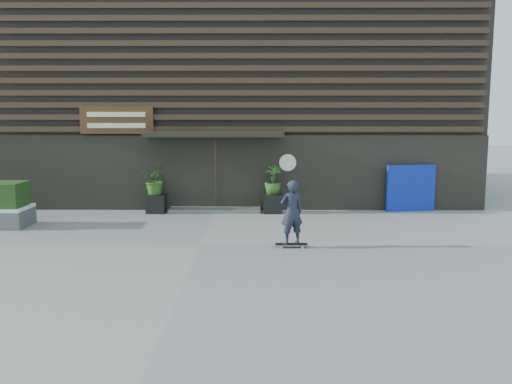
{
  "coord_description": "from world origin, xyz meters",
  "views": [
    {
      "loc": [
        1.47,
        -13.22,
        3.29
      ],
      "look_at": [
        1.37,
        1.59,
        1.1
      ],
      "focal_mm": 38.48,
      "sensor_mm": 36.0,
      "label": 1
    }
  ],
  "objects_px": {
    "planter_pot_right": "(273,204)",
    "blue_tarp": "(411,188)",
    "planter_pot_left": "(156,204)",
    "skateboarder": "(292,212)"
  },
  "relations": [
    {
      "from": "skateboarder",
      "to": "planter_pot_left",
      "type": "bearing_deg",
      "value": 131.96
    },
    {
      "from": "planter_pot_left",
      "to": "planter_pot_right",
      "type": "xyz_separation_m",
      "value": [
        3.8,
        0.0,
        0.0
      ]
    },
    {
      "from": "planter_pot_right",
      "to": "skateboarder",
      "type": "relative_size",
      "value": 0.36
    },
    {
      "from": "planter_pot_left",
      "to": "planter_pot_right",
      "type": "bearing_deg",
      "value": 0.0
    },
    {
      "from": "planter_pot_right",
      "to": "skateboarder",
      "type": "xyz_separation_m",
      "value": [
        0.34,
        -4.61,
        0.57
      ]
    },
    {
      "from": "planter_pot_right",
      "to": "skateboarder",
      "type": "distance_m",
      "value": 4.66
    },
    {
      "from": "planter_pot_left",
      "to": "planter_pot_right",
      "type": "relative_size",
      "value": 1.0
    },
    {
      "from": "planter_pot_left",
      "to": "planter_pot_right",
      "type": "distance_m",
      "value": 3.8
    },
    {
      "from": "skateboarder",
      "to": "blue_tarp",
      "type": "bearing_deg",
      "value": 49.37
    },
    {
      "from": "planter_pot_right",
      "to": "blue_tarp",
      "type": "bearing_deg",
      "value": 3.77
    }
  ]
}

